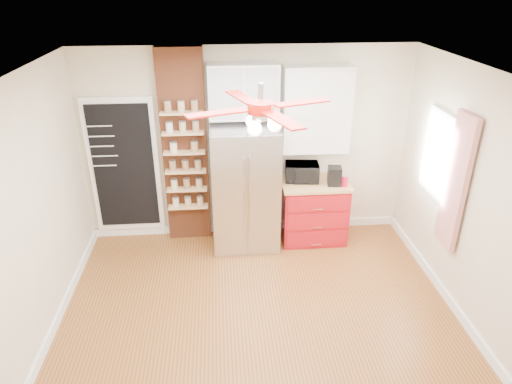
{
  "coord_description": "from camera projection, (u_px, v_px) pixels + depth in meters",
  "views": [
    {
      "loc": [
        -0.38,
        -3.97,
        3.52
      ],
      "look_at": [
        0.03,
        0.9,
        1.16
      ],
      "focal_mm": 32.0,
      "sensor_mm": 36.0,
      "label": 1
    }
  ],
  "objects": [
    {
      "name": "floor",
      "position": [
        260.0,
        319.0,
        5.13
      ],
      "size": [
        4.5,
        4.5,
        0.0
      ],
      "primitive_type": "plane",
      "color": "brown",
      "rests_on": "ground"
    },
    {
      "name": "ceiling",
      "position": [
        261.0,
        77.0,
        3.95
      ],
      "size": [
        4.5,
        4.5,
        0.0
      ],
      "primitive_type": "plane",
      "color": "white",
      "rests_on": "wall_back"
    },
    {
      "name": "wall_back",
      "position": [
        247.0,
        145.0,
        6.33
      ],
      "size": [
        4.5,
        0.02,
        2.7
      ],
      "primitive_type": "cube",
      "color": "beige",
      "rests_on": "floor"
    },
    {
      "name": "wall_front",
      "position": [
        291.0,
        372.0,
        2.74
      ],
      "size": [
        4.5,
        0.02,
        2.7
      ],
      "primitive_type": "cube",
      "color": "beige",
      "rests_on": "floor"
    },
    {
      "name": "wall_left",
      "position": [
        27.0,
        223.0,
        4.37
      ],
      "size": [
        0.02,
        4.0,
        2.7
      ],
      "primitive_type": "cube",
      "color": "beige",
      "rests_on": "floor"
    },
    {
      "name": "wall_right",
      "position": [
        477.0,
        205.0,
        4.71
      ],
      "size": [
        0.02,
        4.0,
        2.7
      ],
      "primitive_type": "cube",
      "color": "beige",
      "rests_on": "floor"
    },
    {
      "name": "chalkboard",
      "position": [
        124.0,
        167.0,
        6.28
      ],
      "size": [
        0.95,
        0.05,
        1.95
      ],
      "color": "white",
      "rests_on": "wall_back"
    },
    {
      "name": "brick_pillar",
      "position": [
        185.0,
        149.0,
        6.2
      ],
      "size": [
        0.6,
        0.16,
        2.7
      ],
      "primitive_type": "cube",
      "color": "brown",
      "rests_on": "floor"
    },
    {
      "name": "fridge",
      "position": [
        245.0,
        188.0,
        6.2
      ],
      "size": [
        0.9,
        0.7,
        1.75
      ],
      "primitive_type": "cube",
      "color": "silver",
      "rests_on": "floor"
    },
    {
      "name": "upper_glass_cabinet",
      "position": [
        243.0,
        91.0,
        5.82
      ],
      "size": [
        0.9,
        0.35,
        0.7
      ],
      "primitive_type": "cube",
      "color": "white",
      "rests_on": "wall_back"
    },
    {
      "name": "red_cabinet",
      "position": [
        313.0,
        210.0,
        6.51
      ],
      "size": [
        0.94,
        0.64,
        0.9
      ],
      "color": "#A81019",
      "rests_on": "floor"
    },
    {
      "name": "upper_shelf_unit",
      "position": [
        317.0,
        110.0,
        6.04
      ],
      "size": [
        0.9,
        0.3,
        1.15
      ],
      "primitive_type": "cube",
      "color": "white",
      "rests_on": "wall_back"
    },
    {
      "name": "window",
      "position": [
        440.0,
        156.0,
        5.43
      ],
      "size": [
        0.04,
        0.75,
        1.05
      ],
      "primitive_type": "cube",
      "color": "white",
      "rests_on": "wall_right"
    },
    {
      "name": "curtain",
      "position": [
        456.0,
        183.0,
        4.97
      ],
      "size": [
        0.06,
        0.4,
        1.55
      ],
      "primitive_type": "cube",
      "color": "red",
      "rests_on": "wall_right"
    },
    {
      "name": "ceiling_fan",
      "position": [
        261.0,
        108.0,
        4.07
      ],
      "size": [
        1.4,
        1.4,
        0.44
      ],
      "color": "silver",
      "rests_on": "ceiling"
    },
    {
      "name": "toaster_oven",
      "position": [
        302.0,
        172.0,
        6.3
      ],
      "size": [
        0.48,
        0.35,
        0.25
      ],
      "primitive_type": "imported",
      "rotation": [
        0.0,
        0.0,
        -0.09
      ],
      "color": "black",
      "rests_on": "red_cabinet"
    },
    {
      "name": "coffee_maker",
      "position": [
        334.0,
        176.0,
        6.18
      ],
      "size": [
        0.2,
        0.21,
        0.26
      ],
      "primitive_type": "cube",
      "rotation": [
        0.0,
        0.0,
        -0.12
      ],
      "color": "black",
      "rests_on": "red_cabinet"
    },
    {
      "name": "canister_left",
      "position": [
        344.0,
        181.0,
        6.16
      ],
      "size": [
        0.13,
        0.13,
        0.15
      ],
      "primitive_type": "cylinder",
      "rotation": [
        0.0,
        0.0,
        -0.41
      ],
      "color": "red",
      "rests_on": "red_cabinet"
    },
    {
      "name": "canister_right",
      "position": [
        342.0,
        178.0,
        6.28
      ],
      "size": [
        0.11,
        0.11,
        0.13
      ],
      "primitive_type": "cylinder",
      "rotation": [
        0.0,
        0.0,
        0.15
      ],
      "color": "#AA0912",
      "rests_on": "red_cabinet"
    },
    {
      "name": "pantry_jar_oats",
      "position": [
        174.0,
        147.0,
        6.01
      ],
      "size": [
        0.11,
        0.11,
        0.13
      ],
      "primitive_type": "cylinder",
      "rotation": [
        0.0,
        0.0,
        -0.19
      ],
      "color": "beige",
      "rests_on": "brick_pillar"
    },
    {
      "name": "pantry_jar_beans",
      "position": [
        194.0,
        147.0,
        6.04
      ],
      "size": [
        0.12,
        0.12,
        0.13
      ],
      "primitive_type": "cylinder",
      "rotation": [
        0.0,
        0.0,
        0.3
      ],
      "color": "#997A4E",
      "rests_on": "brick_pillar"
    }
  ]
}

